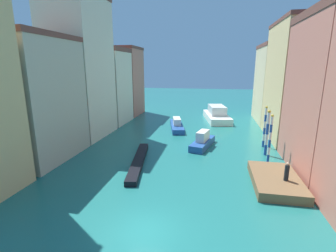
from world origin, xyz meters
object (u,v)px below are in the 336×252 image
at_px(mooring_pole_1, 267,132).
at_px(gondola_black, 138,161).
at_px(motorboat_0, 177,125).
at_px(person_on_dock, 287,172).
at_px(mooring_pole_0, 270,138).
at_px(mooring_pole_2, 265,126).
at_px(motorboat_1, 203,141).
at_px(vaporetto_white, 217,115).
at_px(waterfront_dock, 275,180).

height_order(mooring_pole_1, gondola_black, mooring_pole_1).
bearing_deg(motorboat_0, person_on_dock, -56.96).
xyz_separation_m(person_on_dock, mooring_pole_0, (-0.20, 6.00, 1.12)).
height_order(mooring_pole_0, mooring_pole_1, mooring_pole_1).
bearing_deg(person_on_dock, mooring_pole_2, 88.82).
bearing_deg(mooring_pole_2, mooring_pole_1, -95.61).
bearing_deg(mooring_pole_1, motorboat_1, 166.81).
xyz_separation_m(mooring_pole_1, motorboat_1, (-7.24, 1.70, -1.98)).
bearing_deg(mooring_pole_0, mooring_pole_2, 85.31).
distance_m(person_on_dock, mooring_pole_0, 6.10).
xyz_separation_m(person_on_dock, mooring_pole_2, (0.23, 11.28, 1.15)).
bearing_deg(vaporetto_white, gondola_black, -109.26).
bearing_deg(mooring_pole_1, gondola_black, -159.07).
relative_size(mooring_pole_0, vaporetto_white, 0.49).
bearing_deg(mooring_pole_1, mooring_pole_0, -93.39).
relative_size(waterfront_dock, mooring_pole_0, 1.27).
xyz_separation_m(waterfront_dock, person_on_dock, (0.61, -0.71, 1.12)).
bearing_deg(mooring_pole_2, waterfront_dock, -94.53).
bearing_deg(vaporetto_white, motorboat_0, -129.09).
relative_size(waterfront_dock, mooring_pole_2, 1.26).
bearing_deg(mooring_pole_0, motorboat_0, 133.55).
bearing_deg(mooring_pole_2, gondola_black, -149.19).
bearing_deg(mooring_pole_1, vaporetto_white, 106.85).
distance_m(person_on_dock, gondola_black, 14.00).
distance_m(vaporetto_white, gondola_black, 24.54).
relative_size(person_on_dock, mooring_pole_1, 0.30).
height_order(mooring_pole_1, mooring_pole_2, mooring_pole_1).
height_order(waterfront_dock, mooring_pole_1, mooring_pole_1).
height_order(mooring_pole_0, gondola_black, mooring_pole_0).
xyz_separation_m(waterfront_dock, mooring_pole_0, (0.40, 5.29, 2.24)).
relative_size(mooring_pole_1, gondola_black, 0.50).
distance_m(mooring_pole_2, motorboat_0, 14.18).
distance_m(person_on_dock, mooring_pole_2, 11.34).
bearing_deg(mooring_pole_2, mooring_pole_0, -94.69).
height_order(motorboat_0, motorboat_1, motorboat_1).
height_order(person_on_dock, mooring_pole_1, mooring_pole_1).
distance_m(gondola_black, motorboat_1, 9.33).
xyz_separation_m(mooring_pole_1, gondola_black, (-13.54, -5.18, -2.42)).
height_order(mooring_pole_1, vaporetto_white, mooring_pole_1).
bearing_deg(vaporetto_white, motorboat_1, -96.28).
bearing_deg(gondola_black, mooring_pole_1, 20.93).
xyz_separation_m(waterfront_dock, mooring_pole_2, (0.84, 10.57, 2.27)).
bearing_deg(motorboat_0, waterfront_dock, -57.30).
distance_m(mooring_pole_1, motorboat_1, 7.69).
relative_size(gondola_black, motorboat_0, 1.31).
bearing_deg(motorboat_1, gondola_black, -132.50).
distance_m(mooring_pole_0, motorboat_0, 17.12).
xyz_separation_m(mooring_pole_0, vaporetto_white, (-5.32, 20.19, -1.59)).
height_order(vaporetto_white, motorboat_0, vaporetto_white).
xyz_separation_m(mooring_pole_2, vaporetto_white, (-5.75, 14.90, -1.62)).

